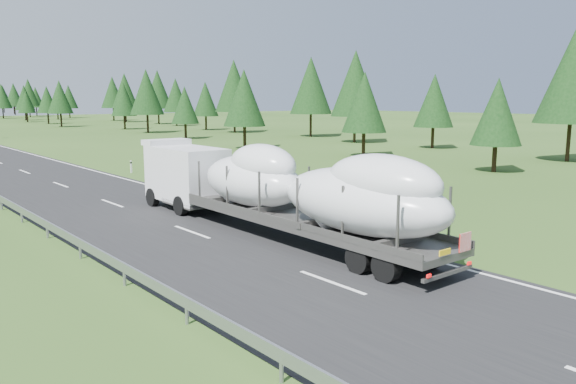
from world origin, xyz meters
TOP-DOWN VIEW (x-y plane):
  - ground at (0.00, 0.00)m, footprint 400.00×400.00m
  - tree_line_right at (40.60, 106.27)m, footprint 27.97×303.67m
  - boat_truck at (2.60, 6.01)m, footprint 3.17×19.56m

SIDE VIEW (x-z plane):
  - ground at x=0.00m, z-range 0.00..0.00m
  - boat_truck at x=2.60m, z-range 0.21..4.23m
  - tree_line_right at x=40.60m, z-range 0.82..13.37m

